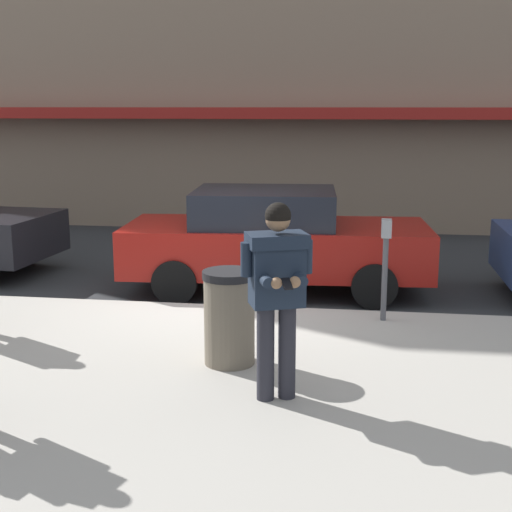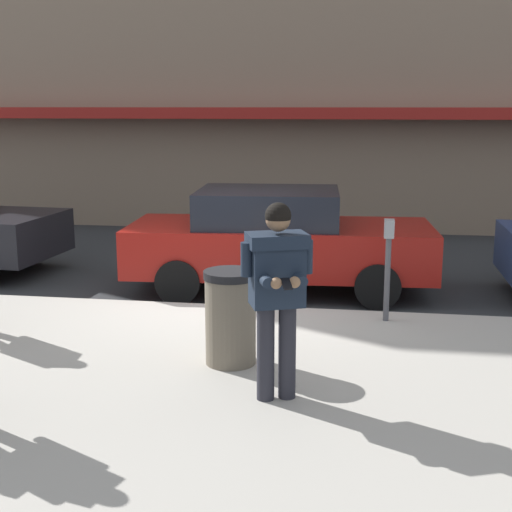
{
  "view_description": "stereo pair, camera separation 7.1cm",
  "coord_description": "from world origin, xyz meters",
  "px_view_note": "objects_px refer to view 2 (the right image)",
  "views": [
    {
      "loc": [
        1.82,
        -9.26,
        2.76
      ],
      "look_at": [
        0.96,
        -3.32,
        1.49
      ],
      "focal_mm": 50.0,
      "sensor_mm": 36.0,
      "label": 1
    },
    {
      "loc": [
        1.89,
        -9.25,
        2.76
      ],
      "look_at": [
        0.96,
        -3.32,
        1.49
      ],
      "focal_mm": 50.0,
      "sensor_mm": 36.0,
      "label": 2
    }
  ],
  "objects_px": {
    "man_texting_on_phone": "(277,280)",
    "trash_bin": "(231,317)",
    "parked_sedan_mid": "(277,239)",
    "parking_meter": "(388,255)"
  },
  "relations": [
    {
      "from": "man_texting_on_phone",
      "to": "trash_bin",
      "type": "xyz_separation_m",
      "value": [
        -0.59,
        0.84,
        -0.62
      ]
    },
    {
      "from": "parked_sedan_mid",
      "to": "trash_bin",
      "type": "distance_m",
      "value": 3.54
    },
    {
      "from": "trash_bin",
      "to": "man_texting_on_phone",
      "type": "bearing_deg",
      "value": -55.24
    },
    {
      "from": "parked_sedan_mid",
      "to": "parking_meter",
      "type": "bearing_deg",
      "value": -48.27
    },
    {
      "from": "parking_meter",
      "to": "trash_bin",
      "type": "xyz_separation_m",
      "value": [
        -1.62,
        -1.76,
        -0.34
      ]
    },
    {
      "from": "parking_meter",
      "to": "trash_bin",
      "type": "bearing_deg",
      "value": -132.76
    },
    {
      "from": "parking_meter",
      "to": "trash_bin",
      "type": "relative_size",
      "value": 1.3
    },
    {
      "from": "parked_sedan_mid",
      "to": "man_texting_on_phone",
      "type": "height_order",
      "value": "man_texting_on_phone"
    },
    {
      "from": "man_texting_on_phone",
      "to": "trash_bin",
      "type": "bearing_deg",
      "value": 124.76
    },
    {
      "from": "parked_sedan_mid",
      "to": "parking_meter",
      "type": "relative_size",
      "value": 3.63
    }
  ]
}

